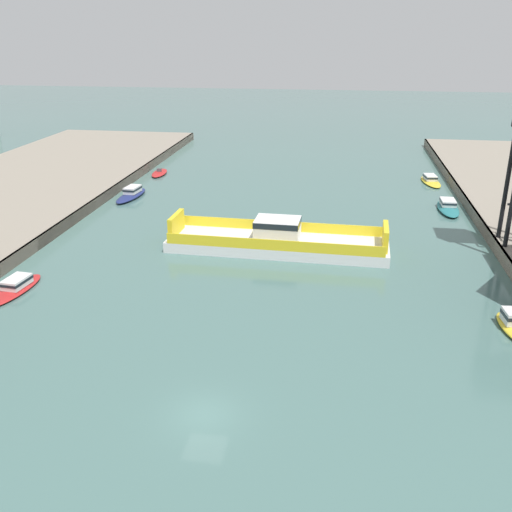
# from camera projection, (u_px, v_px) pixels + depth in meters

# --- Properties ---
(ground_plane) EXTENTS (400.00, 400.00, 0.00)m
(ground_plane) POSITION_uv_depth(u_px,v_px,m) (204.00, 415.00, 34.55)
(ground_plane) COLOR #476B66
(chain_ferry) EXTENTS (23.22, 6.95, 3.41)m
(chain_ferry) POSITION_uv_depth(u_px,v_px,m) (277.00, 240.00, 59.96)
(chain_ferry) COLOR silver
(chain_ferry) RESTS_ON ground
(moored_boat_near_left) EXTENTS (2.42, 5.89, 0.99)m
(moored_boat_near_left) POSITION_uv_depth(u_px,v_px,m) (159.00, 173.00, 91.43)
(moored_boat_near_left) COLOR red
(moored_boat_near_left) RESTS_ON ground
(moored_boat_near_right) EXTENTS (1.97, 5.09, 1.46)m
(moored_boat_near_right) POSITION_uv_depth(u_px,v_px,m) (511.00, 323.00, 44.25)
(moored_boat_near_right) COLOR yellow
(moored_boat_near_right) RESTS_ON ground
(moored_boat_mid_right) EXTENTS (3.22, 7.51, 1.13)m
(moored_boat_mid_right) POSITION_uv_depth(u_px,v_px,m) (431.00, 180.00, 86.50)
(moored_boat_mid_right) COLOR yellow
(moored_boat_mid_right) RESTS_ON ground
(moored_boat_far_left) EXTENTS (3.02, 8.04, 1.45)m
(moored_boat_far_left) POSITION_uv_depth(u_px,v_px,m) (132.00, 194.00, 78.90)
(moored_boat_far_left) COLOR navy
(moored_boat_far_left) RESTS_ON ground
(moored_boat_far_right) EXTENTS (2.52, 7.79, 1.32)m
(moored_boat_far_right) POSITION_uv_depth(u_px,v_px,m) (448.00, 207.00, 73.29)
(moored_boat_far_right) COLOR #237075
(moored_boat_far_right) RESTS_ON ground
(moored_boat_upstream_a) EXTENTS (2.99, 7.52, 1.17)m
(moored_boat_upstream_a) POSITION_uv_depth(u_px,v_px,m) (15.00, 287.00, 50.67)
(moored_boat_upstream_a) COLOR red
(moored_boat_upstream_a) RESTS_ON ground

